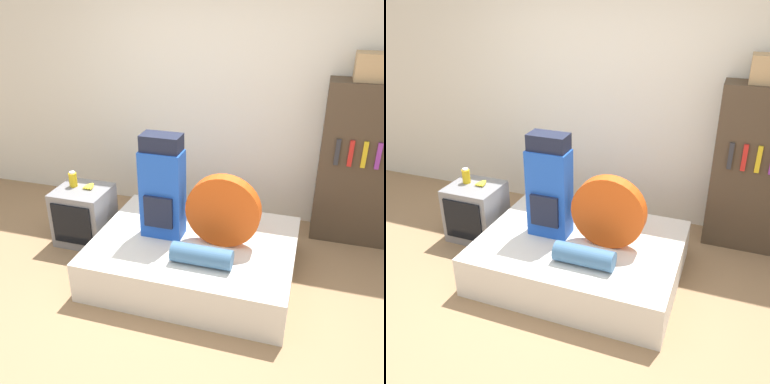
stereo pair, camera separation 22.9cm
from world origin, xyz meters
TOP-DOWN VIEW (x-y plane):
  - ground_plane at (0.00, 0.00)m, footprint 16.00×16.00m
  - wall_back at (0.00, 1.88)m, footprint 8.00×0.05m
  - bed at (0.15, 0.59)m, footprint 1.70×1.31m
  - backpack at (-0.14, 0.60)m, footprint 0.36×0.24m
  - tent_bag at (0.39, 0.60)m, footprint 0.62×0.12m
  - sleeping_roll at (0.30, 0.25)m, footprint 0.48×0.16m
  - television at (-1.07, 0.83)m, footprint 0.51×0.48m
  - canister at (-1.18, 0.87)m, footprint 0.08×0.08m
  - banana_bunch at (-1.01, 0.89)m, footprint 0.11×0.14m
  - bookshelf at (1.54, 1.66)m, footprint 0.88×0.36m
  - cardboard_box at (1.44, 1.68)m, footprint 0.30×0.26m

SIDE VIEW (x-z plane):
  - ground_plane at x=0.00m, z-range 0.00..0.00m
  - bed at x=0.15m, z-range 0.00..0.36m
  - television at x=-1.07m, z-range 0.00..0.56m
  - sleeping_roll at x=0.30m, z-range 0.36..0.52m
  - banana_bunch at x=-1.01m, z-range 0.56..0.59m
  - canister at x=-1.18m, z-range 0.56..0.71m
  - tent_bag at x=0.39m, z-range 0.36..0.98m
  - bookshelf at x=1.54m, z-range 0.00..1.58m
  - backpack at x=-0.14m, z-range 0.35..1.26m
  - wall_back at x=0.00m, z-range 0.00..2.60m
  - cardboard_box at x=1.44m, z-range 1.58..1.82m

